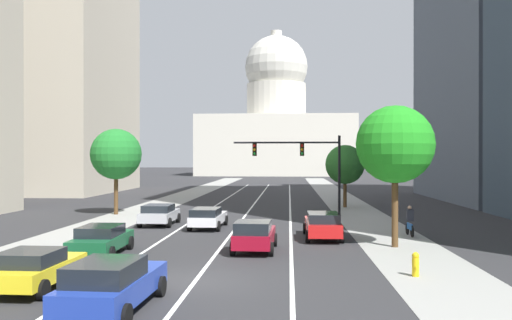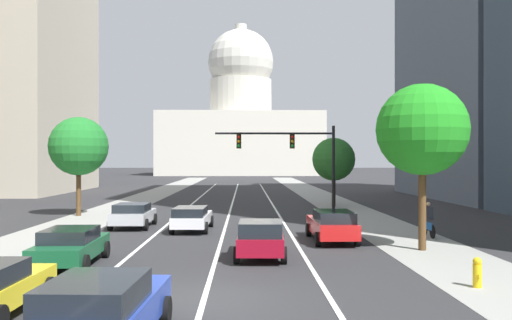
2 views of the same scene
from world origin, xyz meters
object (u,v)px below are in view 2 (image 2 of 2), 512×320
(car_green, at_px, (71,245))
(fire_hydrant, at_px, (477,272))
(car_crimson, at_px, (260,238))
(cyclist, at_px, (429,220))
(capitol_building, at_px, (241,122))
(car_blue, at_px, (102,311))
(car_white, at_px, (192,217))
(car_silver, at_px, (133,215))
(street_tree_far_right, at_px, (422,130))
(car_red, at_px, (332,225))
(traffic_signal_mast, at_px, (295,151))
(street_tree_mid_left, at_px, (79,146))
(street_tree_mid_right, at_px, (334,159))

(car_green, bearing_deg, fire_hydrant, -107.09)
(car_crimson, relative_size, cyclist, 2.40)
(capitol_building, height_order, car_blue, capitol_building)
(car_white, xyz_separation_m, car_silver, (-3.42, 1.50, 0.01))
(car_blue, bearing_deg, street_tree_far_right, -38.42)
(car_green, distance_m, car_red, 11.69)
(capitol_building, height_order, car_silver, capitol_building)
(car_blue, height_order, car_silver, car_blue)
(car_white, distance_m, fire_hydrant, 16.31)
(car_white, height_order, fire_hydrant, car_white)
(car_white, bearing_deg, car_crimson, -155.35)
(car_silver, bearing_deg, capitol_building, -2.74)
(car_blue, relative_size, fire_hydrant, 5.34)
(traffic_signal_mast, xyz_separation_m, street_tree_mid_left, (-14.63, -0.12, 0.29))
(street_tree_mid_left, bearing_deg, car_green, -73.98)
(car_silver, xyz_separation_m, traffic_signal_mast, (9.64, 6.59, 3.67))
(car_red, bearing_deg, car_crimson, 140.23)
(car_blue, xyz_separation_m, car_crimson, (3.43, 10.10, -0.02))
(car_white, bearing_deg, cyclist, -100.49)
(fire_hydrant, bearing_deg, car_green, 164.38)
(car_silver, height_order, street_tree_far_right, street_tree_far_right)
(cyclist, height_order, street_tree_mid_left, street_tree_mid_left)
(street_tree_mid_left, bearing_deg, car_red, -37.76)
(car_silver, bearing_deg, cyclist, -104.88)
(car_silver, distance_m, traffic_signal_mast, 12.24)
(capitol_building, distance_m, street_tree_far_right, 116.06)
(street_tree_mid_left, bearing_deg, capitol_building, 84.27)
(car_white, bearing_deg, street_tree_far_right, -120.27)
(street_tree_mid_left, relative_size, street_tree_far_right, 0.96)
(car_blue, bearing_deg, car_crimson, -16.16)
(traffic_signal_mast, distance_m, cyclist, 12.55)
(cyclist, bearing_deg, car_white, 75.69)
(capitol_building, height_order, car_white, capitol_building)
(capitol_building, xyz_separation_m, street_tree_mid_right, (8.33, -93.84, -9.46))
(car_red, relative_size, car_blue, 0.98)
(cyclist, distance_m, street_tree_far_right, 5.90)
(car_silver, relative_size, car_crimson, 1.00)
(car_red, bearing_deg, car_blue, 153.74)
(car_white, distance_m, street_tree_mid_right, 18.49)
(car_blue, distance_m, street_tree_far_right, 16.21)
(car_silver, distance_m, street_tree_mid_right, 19.47)
(street_tree_far_right, bearing_deg, capitol_building, 94.23)
(car_white, distance_m, car_silver, 3.74)
(capitol_building, bearing_deg, car_red, -87.39)
(car_blue, distance_m, car_crimson, 10.67)
(car_white, distance_m, car_red, 7.89)
(cyclist, bearing_deg, street_tree_far_right, 155.68)
(car_green, xyz_separation_m, street_tree_far_right, (13.69, 3.01, 4.32))
(street_tree_mid_left, bearing_deg, car_white, -43.43)
(car_crimson, bearing_deg, street_tree_mid_right, -13.86)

